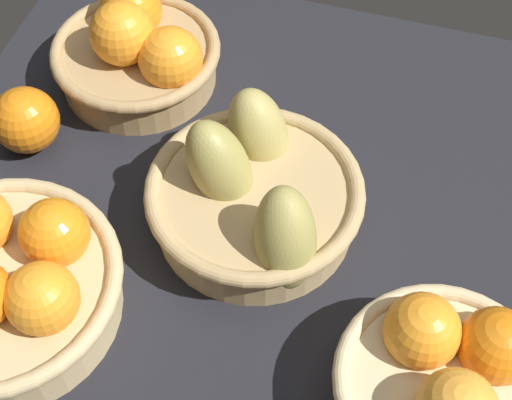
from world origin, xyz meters
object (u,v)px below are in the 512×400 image
Objects in this scene: basket_near_right at (139,51)px; loose_orange_front_gap at (26,120)px; basket_center_pears at (254,195)px; basket_far_left at (445,384)px; basket_far_right at (0,283)px.

basket_near_right is 2.67× the size of loose_orange_front_gap.
basket_center_pears is 1.12× the size of basket_near_right.
basket_far_left is 55.78cm from loose_orange_front_gap.
basket_near_right is at bearing -37.19° from basket_far_left.
basket_far_left is 28.11cm from basket_center_pears.
basket_center_pears is 29.44cm from loose_orange_front_gap.
basket_far_left reaches higher than loose_orange_front_gap.
basket_far_right is at bearing 89.12° from basket_near_right.
basket_near_right reaches higher than basket_far_left.
basket_far_right is at bearing 40.74° from basket_center_pears.
basket_center_pears is 3.00× the size of loose_orange_front_gap.
basket_far_left is 54.91cm from basket_near_right.
basket_far_right is at bearing 2.95° from basket_far_left.
basket_center_pears reaches higher than loose_orange_front_gap.
basket_near_right is (-0.54, -35.47, -0.30)cm from basket_far_right.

